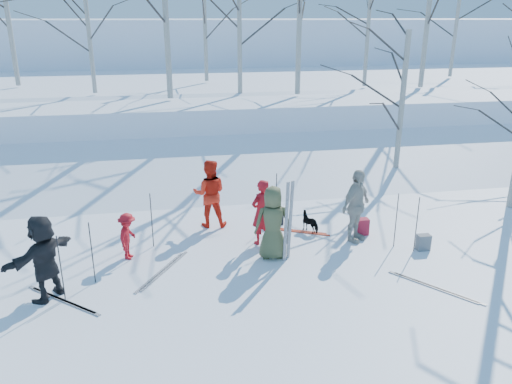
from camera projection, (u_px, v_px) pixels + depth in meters
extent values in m
plane|color=white|center=(269.00, 272.00, 10.73)|extent=(120.00, 120.00, 0.00)
cube|color=white|center=(227.00, 171.00, 17.18)|extent=(70.00, 9.49, 4.12)
cube|color=white|center=(203.00, 101.00, 26.17)|extent=(70.00, 18.00, 2.20)
cube|color=white|center=(184.00, 54.00, 45.33)|extent=(90.00, 30.00, 6.00)
imported|color=#484F2F|center=(273.00, 223.00, 11.10)|extent=(0.87, 0.61, 1.69)
imported|color=#B6111A|center=(262.00, 212.00, 11.85)|extent=(0.69, 0.61, 1.60)
imported|color=red|center=(210.00, 193.00, 12.82)|extent=(0.95, 0.78, 1.78)
imported|color=#B6111A|center=(128.00, 236.00, 11.17)|extent=(0.58, 0.78, 1.08)
imported|color=beige|center=(356.00, 206.00, 11.95)|extent=(1.11, 0.98, 1.80)
imported|color=black|center=(44.00, 258.00, 9.47)|extent=(1.35, 1.58, 1.72)
imported|color=black|center=(311.00, 222.00, 12.68)|extent=(0.56, 0.65, 0.51)
cube|color=silver|center=(286.00, 222.00, 10.86)|extent=(0.10, 0.16, 1.90)
cube|color=silver|center=(290.00, 220.00, 10.97)|extent=(0.09, 0.23, 1.89)
cylinder|color=black|center=(276.00, 198.00, 13.17)|extent=(0.02, 0.02, 1.34)
cylinder|color=black|center=(61.00, 268.00, 9.48)|extent=(0.02, 0.02, 1.34)
cylinder|color=black|center=(92.00, 253.00, 10.08)|extent=(0.02, 0.02, 1.34)
cylinder|color=black|center=(288.00, 218.00, 11.84)|extent=(0.02, 0.02, 1.34)
cylinder|color=black|center=(396.00, 220.00, 11.70)|extent=(0.02, 0.02, 1.34)
cylinder|color=black|center=(52.00, 260.00, 9.77)|extent=(0.02, 0.02, 1.34)
cylinder|color=black|center=(152.00, 220.00, 11.69)|extent=(0.02, 0.02, 1.34)
cylinder|color=black|center=(276.00, 202.00, 12.86)|extent=(0.02, 0.02, 1.34)
cylinder|color=black|center=(417.00, 225.00, 11.46)|extent=(0.02, 0.02, 1.34)
cube|color=maroon|center=(362.00, 227.00, 12.51)|extent=(0.32, 0.22, 0.42)
cube|color=slate|center=(423.00, 242.00, 11.68)|extent=(0.30, 0.20, 0.38)
cube|color=black|center=(276.00, 217.00, 13.15)|extent=(0.34, 0.24, 0.40)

